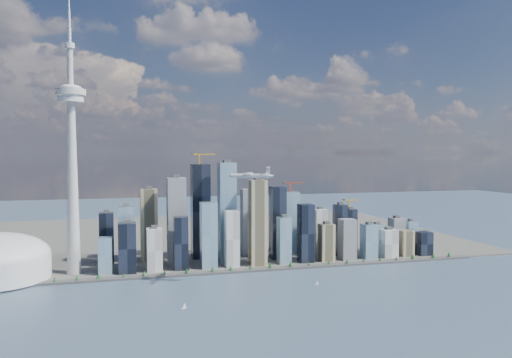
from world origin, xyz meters
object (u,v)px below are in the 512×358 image
object	(u,v)px
needle_tower	(72,154)
sailboat_east	(317,283)
airplane	(251,175)
sailboat_west	(184,307)

from	to	relation	value
needle_tower	sailboat_east	distance (m)	526.38
airplane	sailboat_east	xyz separation A→B (m)	(122.71, -5.97, -196.87)
sailboat_west	sailboat_east	size ratio (longest dim) A/B	1.22
needle_tower	sailboat_east	bearing A→B (deg)	-23.66
needle_tower	sailboat_east	xyz separation A→B (m)	(432.28, -189.41, -233.10)
airplane	sailboat_west	world-z (taller)	airplane
airplane	sailboat_east	distance (m)	232.06
airplane	sailboat_east	size ratio (longest dim) A/B	9.14
sailboat_west	needle_tower	bearing A→B (deg)	118.22
needle_tower	airplane	bearing A→B (deg)	-30.65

